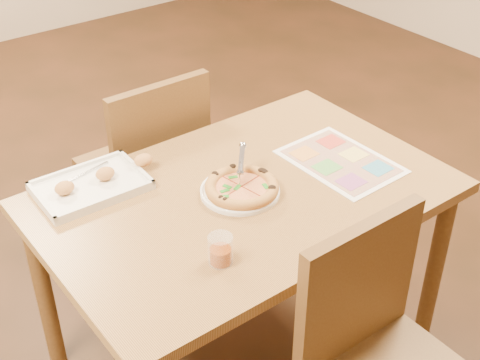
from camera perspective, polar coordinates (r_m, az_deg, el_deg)
dining_table at (r=2.19m, az=0.37°, el=-2.81°), size 1.30×0.85×0.72m
chair_near at (r=1.92m, az=11.65°, el=-13.01°), size 0.42×0.42×0.47m
chair_far at (r=2.65m, az=-7.57°, el=2.24°), size 0.42×0.42×0.47m
plate at (r=2.13m, az=0.00°, el=-0.96°), size 0.32×0.32×0.01m
pizza at (r=2.12m, az=0.15°, el=-0.64°), size 0.24×0.24×0.04m
pizza_cutter at (r=2.14m, az=0.11°, el=1.43°), size 0.10×0.11×0.08m
appetizer_tray at (r=2.20m, az=-12.36°, el=-0.36°), size 0.40×0.25×0.06m
glass_tumbler at (r=1.85m, az=-1.68°, el=-6.10°), size 0.07×0.07×0.09m
menu at (r=2.32m, az=8.57°, el=1.60°), size 0.29×0.40×0.00m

